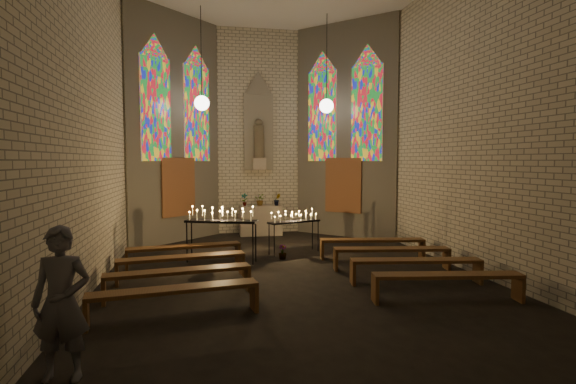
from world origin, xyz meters
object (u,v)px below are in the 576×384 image
object	(u,v)px
aisle_flower_pot	(283,252)
votive_stand_left	(221,217)
votive_stand_right	(294,219)
visitor	(61,303)
altar	(261,220)

from	to	relation	value
aisle_flower_pot	votive_stand_left	distance (m)	1.80
votive_stand_left	votive_stand_right	distance (m)	2.13
aisle_flower_pot	visitor	distance (m)	6.79
votive_stand_left	visitor	distance (m)	6.05
altar	aisle_flower_pot	xyz separation A→B (m)	(0.08, -3.81, -0.31)
aisle_flower_pot	altar	bearing A→B (deg)	91.17
votive_stand_left	votive_stand_right	size ratio (longest dim) A/B	1.19
aisle_flower_pot	votive_stand_left	world-z (taller)	votive_stand_left
votive_stand_right	visitor	distance (m)	7.59
altar	votive_stand_left	world-z (taller)	votive_stand_left
aisle_flower_pot	visitor	size ratio (longest dim) A/B	0.21
votive_stand_right	visitor	bearing A→B (deg)	-142.34
altar	aisle_flower_pot	distance (m)	3.83
altar	visitor	bearing A→B (deg)	-110.13
aisle_flower_pot	votive_stand_left	bearing A→B (deg)	-178.58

